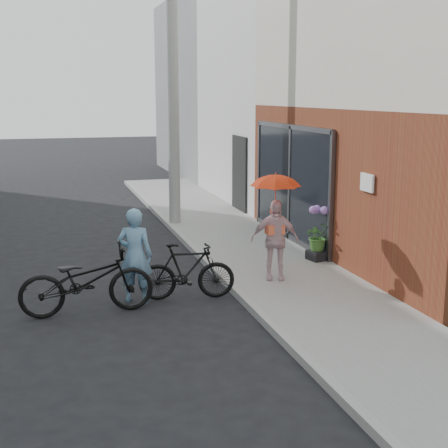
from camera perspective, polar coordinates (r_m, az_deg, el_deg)
name	(u,v)px	position (r m, az deg, el deg)	size (l,w,h in m)	color
ground	(186,308)	(9.80, -3.47, -7.70)	(80.00, 80.00, 0.00)	black
sidewalk	(268,262)	(12.19, 4.06, -3.48)	(2.20, 24.00, 0.12)	gray
curb	(211,266)	(11.85, -1.21, -3.90)	(0.12, 24.00, 0.12)	#9E9E99
plaster_building	(345,86)	(20.24, 11.02, 12.25)	(8.00, 6.00, 7.00)	silver
east_building_far	(267,88)	(26.66, 3.97, 12.28)	(8.00, 8.00, 7.00)	slate
utility_pole	(173,84)	(15.34, -4.70, 12.64)	(0.28, 0.28, 7.00)	#9E9E99
officer	(135,256)	(9.96, -8.14, -2.87)	(0.56, 0.37, 1.53)	#6999BC
bike_left	(87,281)	(9.61, -12.46, -5.07)	(0.70, 1.99, 1.05)	black
bike_right	(187,271)	(10.09, -3.41, -4.33)	(0.44, 1.55, 0.93)	black
kimono_woman	(275,240)	(10.74, 4.65, -1.43)	(0.81, 0.34, 1.39)	beige
parasol	(276,179)	(10.55, 4.75, 4.14)	(0.81, 0.81, 0.72)	#F2481C
planter	(318,255)	(12.20, 8.57, -2.83)	(0.35, 0.35, 0.18)	black
potted_plant	(318,236)	(12.12, 8.63, -1.11)	(0.51, 0.44, 0.57)	#3D6E2C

